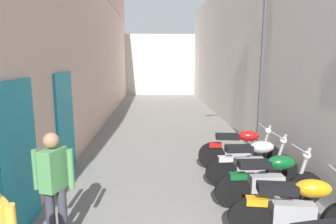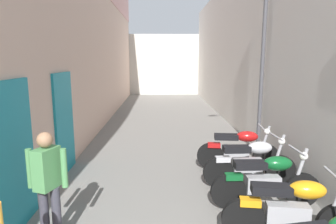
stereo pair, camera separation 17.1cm
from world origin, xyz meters
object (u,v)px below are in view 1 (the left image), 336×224
at_px(pedestrian_mid_alley, 54,182).
at_px(street_lamp, 259,57).
at_px(motorcycle_third, 298,207).
at_px(motorcycle_sixth, 240,148).
at_px(motorcycle_fourth, 270,179).
at_px(motorcycle_fifth, 253,161).

height_order(pedestrian_mid_alley, street_lamp, street_lamp).
bearing_deg(pedestrian_mid_alley, motorcycle_third, -0.78).
xyz_separation_m(motorcycle_third, motorcycle_sixth, (0.00, 2.69, 0.00)).
distance_m(motorcycle_sixth, pedestrian_mid_alley, 4.20).
height_order(motorcycle_third, street_lamp, street_lamp).
bearing_deg(pedestrian_mid_alley, motorcycle_fourth, 15.79).
bearing_deg(street_lamp, motorcycle_fifth, -110.09).
height_order(motorcycle_fourth, motorcycle_fifth, same).
relative_size(pedestrian_mid_alley, street_lamp, 0.37).
bearing_deg(motorcycle_fourth, street_lamp, 75.92).
relative_size(motorcycle_fifth, pedestrian_mid_alley, 1.18).
bearing_deg(motorcycle_sixth, motorcycle_fourth, -90.00).
bearing_deg(motorcycle_third, motorcycle_fourth, 89.99).
xyz_separation_m(motorcycle_fourth, pedestrian_mid_alley, (-3.24, -0.91, 0.42)).
xyz_separation_m(motorcycle_fourth, street_lamp, (0.69, 2.76, 2.03)).
height_order(motorcycle_third, motorcycle_fifth, same).
bearing_deg(pedestrian_mid_alley, street_lamp, 43.12).
relative_size(motorcycle_fourth, motorcycle_fifth, 1.00).
bearing_deg(motorcycle_sixth, motorcycle_fifth, -90.00).
bearing_deg(motorcycle_sixth, motorcycle_third, -90.00).
relative_size(motorcycle_fifth, street_lamp, 0.43).
distance_m(motorcycle_sixth, street_lamp, 2.39).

